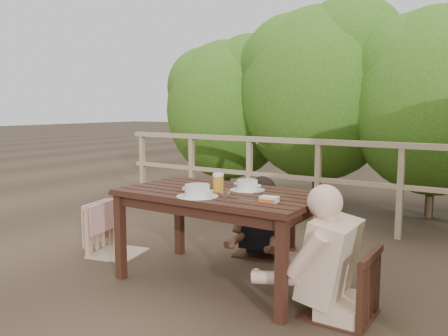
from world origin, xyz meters
The scene contains 15 objects.
ground centered at (0.00, 0.00, 0.00)m, with size 60.00×60.00×0.00m, color #4F3B2A.
table centered at (0.00, 0.00, 0.36)m, with size 1.54×0.87×0.71m, color black.
chair_left centered at (-1.18, 0.04, 0.45)m, with size 0.45×0.45×0.90m, color tan.
chair_far centered at (-0.05, 0.83, 0.50)m, with size 0.50×0.50×1.01m, color black.
chair_right centered at (0.99, -0.07, 0.44)m, with size 0.44×0.44×0.88m, color black.
woman centered at (-0.05, 0.85, 0.57)m, with size 0.46×0.56×1.14m, color black, non-canonical shape.
diner_right centered at (1.02, -0.07, 0.71)m, with size 0.57×0.71×1.43m, color beige, non-canonical shape.
railing centered at (0.00, 2.00, 0.51)m, with size 5.60×0.10×1.01m, color tan.
hedge_row centered at (0.40, 3.20, 1.90)m, with size 6.60×1.60×3.80m, color #376219, non-canonical shape.
soup_near centered at (-0.03, -0.26, 0.76)m, with size 0.30×0.30×0.10m, color white.
soup_far centered at (0.14, 0.16, 0.76)m, with size 0.28×0.28×0.09m, color silver.
bread_roll centered at (-0.04, -0.27, 0.75)m, with size 0.13×0.10×0.07m, color #A3713A.
beer_glass centered at (0.01, -0.05, 0.79)m, with size 0.08×0.08×0.16m, color gold.
tumbler centered at (0.18, -0.21, 0.75)m, with size 0.06×0.06×0.08m, color white.
butter_tub centered at (0.51, -0.16, 0.74)m, with size 0.12×0.09×0.05m, color white.
Camera 1 is at (1.93, -2.89, 1.37)m, focal length 36.77 mm.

